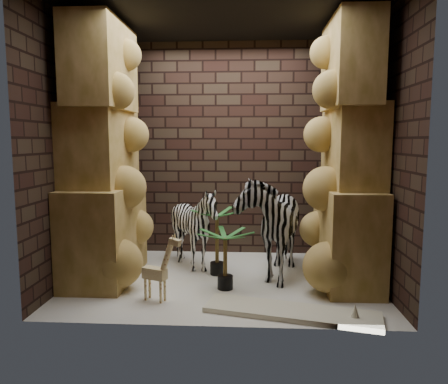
# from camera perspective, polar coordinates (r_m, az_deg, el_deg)

# --- Properties ---
(floor) EXTENTS (3.50, 3.50, 0.00)m
(floor) POSITION_cam_1_polar(r_m,az_deg,el_deg) (5.06, -0.13, -11.80)
(floor) COLOR beige
(floor) RESTS_ON ground
(ceiling) EXTENTS (3.50, 3.50, 0.00)m
(ceiling) POSITION_cam_1_polar(r_m,az_deg,el_deg) (4.99, -0.14, 22.93)
(ceiling) COLOR black
(ceiling) RESTS_ON ground
(wall_back) EXTENTS (3.50, 0.00, 3.50)m
(wall_back) POSITION_cam_1_polar(r_m,az_deg,el_deg) (6.04, 0.60, 5.75)
(wall_back) COLOR black
(wall_back) RESTS_ON ground
(wall_front) EXTENTS (3.50, 0.00, 3.50)m
(wall_front) POSITION_cam_1_polar(r_m,az_deg,el_deg) (3.55, -1.37, 4.87)
(wall_front) COLOR black
(wall_front) RESTS_ON ground
(wall_left) EXTENTS (0.00, 3.00, 3.00)m
(wall_left) POSITION_cam_1_polar(r_m,az_deg,el_deg) (5.20, -19.82, 5.13)
(wall_left) COLOR black
(wall_left) RESTS_ON ground
(wall_right) EXTENTS (0.00, 3.00, 3.00)m
(wall_right) POSITION_cam_1_polar(r_m,az_deg,el_deg) (5.00, 20.38, 5.05)
(wall_right) COLOR black
(wall_right) RESTS_ON ground
(rock_pillar_left) EXTENTS (0.68, 1.30, 3.00)m
(rock_pillar_left) POSITION_cam_1_polar(r_m,az_deg,el_deg) (5.08, -16.17, 5.23)
(rock_pillar_left) COLOR tan
(rock_pillar_left) RESTS_ON floor
(rock_pillar_right) EXTENTS (0.58, 1.25, 3.00)m
(rock_pillar_right) POSITION_cam_1_polar(r_m,az_deg,el_deg) (4.92, 16.69, 5.17)
(rock_pillar_right) COLOR tan
(rock_pillar_right) RESTS_ON floor
(zebra_right) EXTENTS (0.87, 1.33, 1.46)m
(zebra_right) POSITION_cam_1_polar(r_m,az_deg,el_deg) (5.14, 6.29, -3.13)
(zebra_right) COLOR white
(zebra_right) RESTS_ON floor
(zebra_left) EXTENTS (1.03, 1.19, 0.96)m
(zebra_left) POSITION_cam_1_polar(r_m,az_deg,el_deg) (5.37, -4.00, -5.38)
(zebra_left) COLOR white
(zebra_left) RESTS_ON floor
(giraffe_toy) EXTENTS (0.39, 0.26, 0.73)m
(giraffe_toy) POSITION_cam_1_polar(r_m,az_deg,el_deg) (4.40, -9.37, -9.81)
(giraffe_toy) COLOR beige
(giraffe_toy) RESTS_ON floor
(palm_front) EXTENTS (0.36, 0.36, 0.82)m
(palm_front) POSITION_cam_1_polar(r_m,az_deg,el_deg) (5.15, -0.95, -6.69)
(palm_front) COLOR #1E4F19
(palm_front) RESTS_ON floor
(palm_back) EXTENTS (0.36, 0.36, 0.67)m
(palm_back) POSITION_cam_1_polar(r_m,az_deg,el_deg) (4.68, 0.17, -9.08)
(palm_back) COLOR #1E4F19
(palm_back) RESTS_ON floor
(surfboard) EXTENTS (1.68, 0.78, 0.05)m
(surfboard) POSITION_cam_1_polar(r_m,az_deg,el_deg) (4.18, 9.06, -15.72)
(surfboard) COLOR #EDE7C5
(surfboard) RESTS_ON floor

